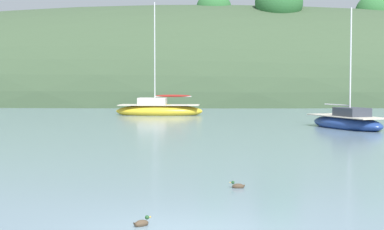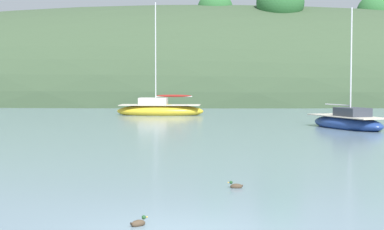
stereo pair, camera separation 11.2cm
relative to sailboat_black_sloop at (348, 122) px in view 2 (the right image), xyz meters
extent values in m
ellipsoid|color=#384C33|center=(-9.58, 44.99, -0.39)|extent=(150.00, 36.00, 26.01)
ellipsoid|color=#2D6633|center=(-7.37, 41.59, 11.90)|extent=(4.55, 4.14, 4.14)
ellipsoid|color=#2D6633|center=(13.92, 43.12, 11.55)|extent=(5.27, 4.79, 4.79)
ellipsoid|color=#2D6633|center=(0.58, 38.02, 12.18)|extent=(5.91, 5.37, 5.37)
ellipsoid|color=navy|center=(-0.02, 0.05, -0.10)|extent=(4.49, 6.84, 1.04)
cube|color=beige|center=(-0.02, 0.05, 0.36)|extent=(4.13, 6.29, 0.06)
cube|color=#333842|center=(0.18, -0.43, 0.64)|extent=(2.11, 2.46, 0.56)
cylinder|color=silver|center=(0.10, -0.25, 3.71)|extent=(0.09, 0.09, 6.69)
cylinder|color=silver|center=(-0.41, 1.01, 1.05)|extent=(1.09, 2.55, 0.07)
ellipsoid|color=gold|center=(-12.67, 14.51, -0.06)|extent=(7.61, 2.91, 1.20)
cube|color=beige|center=(-12.67, 14.51, 0.48)|extent=(7.00, 2.67, 0.06)
cube|color=beige|center=(-13.27, 14.54, 0.79)|extent=(2.48, 1.77, 0.62)
cylinder|color=silver|center=(-13.05, 14.53, 4.88)|extent=(0.09, 0.09, 8.79)
cylinder|color=silver|center=(-11.48, 14.45, 1.22)|extent=(3.15, 0.22, 0.07)
ellipsoid|color=maroon|center=(-11.48, 14.45, 1.27)|extent=(3.03, 0.35, 0.20)
ellipsoid|color=#473828|center=(-10.38, -25.63, -0.35)|extent=(0.37, 0.36, 0.16)
sphere|color=#1E4723|center=(-10.27, -25.53, -0.23)|extent=(0.09, 0.09, 0.09)
cone|color=gold|center=(-10.23, -25.49, -0.24)|extent=(0.06, 0.06, 0.04)
cone|color=#473828|center=(-10.49, -25.73, -0.31)|extent=(0.10, 0.10, 0.08)
ellipsoid|color=#473828|center=(-8.11, -21.17, -0.35)|extent=(0.34, 0.19, 0.16)
sphere|color=#1E4723|center=(-8.25, -21.16, -0.23)|extent=(0.09, 0.09, 0.09)
cone|color=gold|center=(-8.32, -21.16, -0.24)|extent=(0.05, 0.04, 0.04)
cone|color=#473828|center=(-7.96, -21.17, -0.31)|extent=(0.08, 0.07, 0.08)
camera|label=1|loc=(-9.18, -38.04, 2.61)|focal=57.19mm
camera|label=2|loc=(-9.07, -38.04, 2.61)|focal=57.19mm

